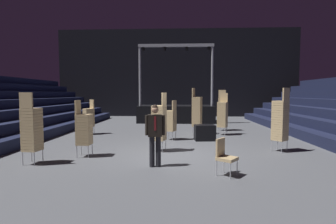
{
  "coord_description": "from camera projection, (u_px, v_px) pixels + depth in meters",
  "views": [
    {
      "loc": [
        0.27,
        -8.82,
        2.1
      ],
      "look_at": [
        -0.17,
        0.89,
        1.4
      ],
      "focal_mm": 27.38,
      "sensor_mm": 36.0,
      "label": 1
    }
  ],
  "objects": [
    {
      "name": "ground_plane",
      "position": [
        172.0,
        155.0,
        8.95
      ],
      "size": [
        22.0,
        30.0,
        0.1
      ],
      "primitive_type": "cube",
      "color": "#515459"
    },
    {
      "name": "arena_end_wall",
      "position": [
        177.0,
        73.0,
        23.61
      ],
      "size": [
        22.0,
        0.3,
        8.0
      ],
      "primitive_type": "cube",
      "color": "black",
      "rests_on": "ground_plane"
    },
    {
      "name": "stage_riser",
      "position": [
        176.0,
        112.0,
        19.01
      ],
      "size": [
        5.53,
        2.6,
        5.52
      ],
      "color": "black",
      "rests_on": "ground_plane"
    },
    {
      "name": "man_with_tie",
      "position": [
        155.0,
        132.0,
        7.29
      ],
      "size": [
        0.57,
        0.27,
        1.78
      ],
      "rotation": [
        0.0,
        0.0,
        3.25
      ],
      "color": "black",
      "rests_on": "ground_plane"
    },
    {
      "name": "chair_stack_front_left",
      "position": [
        159.0,
        122.0,
        9.28
      ],
      "size": [
        0.54,
        0.54,
        2.14
      ],
      "rotation": [
        0.0,
        0.0,
        1.29
      ],
      "color": "#B2B5BA",
      "rests_on": "ground_plane"
    },
    {
      "name": "chair_stack_front_right",
      "position": [
        280.0,
        120.0,
        9.25
      ],
      "size": [
        0.62,
        0.62,
        2.31
      ],
      "rotation": [
        0.0,
        0.0,
        0.69
      ],
      "color": "#B2B5BA",
      "rests_on": "ground_plane"
    },
    {
      "name": "chair_stack_mid_left",
      "position": [
        223.0,
        110.0,
        14.53
      ],
      "size": [
        0.57,
        0.57,
        2.31
      ],
      "rotation": [
        0.0,
        0.0,
        5.9
      ],
      "color": "#B2B5BA",
      "rests_on": "ground_plane"
    },
    {
      "name": "chair_stack_mid_right",
      "position": [
        32.0,
        128.0,
        7.57
      ],
      "size": [
        0.49,
        0.49,
        2.14
      ],
      "rotation": [
        0.0,
        0.0,
        6.16
      ],
      "color": "#B2B5BA",
      "rests_on": "ground_plane"
    },
    {
      "name": "chair_stack_mid_centre",
      "position": [
        170.0,
        120.0,
        11.62
      ],
      "size": [
        0.57,
        0.57,
        1.79
      ],
      "rotation": [
        0.0,
        0.0,
        1.19
      ],
      "color": "#B2B5BA",
      "rests_on": "ground_plane"
    },
    {
      "name": "chair_stack_rear_left",
      "position": [
        197.0,
        111.0,
        13.18
      ],
      "size": [
        0.56,
        0.56,
        2.39
      ],
      "rotation": [
        0.0,
        0.0,
        4.37
      ],
      "color": "#B2B5BA",
      "rests_on": "ground_plane"
    },
    {
      "name": "chair_stack_rear_right",
      "position": [
        222.0,
        114.0,
        12.98
      ],
      "size": [
        0.59,
        0.59,
        2.14
      ],
      "rotation": [
        0.0,
        0.0,
        2.69
      ],
      "color": "#B2B5BA",
      "rests_on": "ground_plane"
    },
    {
      "name": "chair_stack_rear_centre",
      "position": [
        84.0,
        129.0,
        8.49
      ],
      "size": [
        0.44,
        0.44,
        1.88
      ],
      "rotation": [
        0.0,
        0.0,
        4.71
      ],
      "color": "#B2B5BA",
      "rests_on": "ground_plane"
    },
    {
      "name": "chair_stack_aisle_left",
      "position": [
        89.0,
        117.0,
        13.18
      ],
      "size": [
        0.62,
        0.62,
        1.79
      ],
      "rotation": [
        0.0,
        0.0,
        2.37
      ],
      "color": "#B2B5BA",
      "rests_on": "ground_plane"
    },
    {
      "name": "equipment_road_case",
      "position": [
        205.0,
        133.0,
        11.49
      ],
      "size": [
        0.96,
        0.69,
        0.7
      ],
      "primitive_type": "cube",
      "rotation": [
        0.0,
        0.0,
        0.11
      ],
      "color": "black",
      "rests_on": "ground_plane"
    },
    {
      "name": "loose_chair_near_man",
      "position": [
        225.0,
        155.0,
        6.56
      ],
      "size": [
        0.62,
        0.62,
        0.95
      ],
      "rotation": [
        0.0,
        0.0,
        4.06
      ],
      "color": "#B2B5BA",
      "rests_on": "ground_plane"
    }
  ]
}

